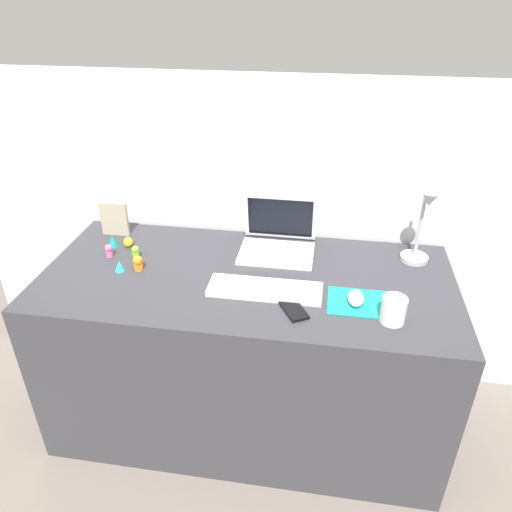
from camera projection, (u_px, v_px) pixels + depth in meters
ground_plane at (248, 412)px, 2.21m from camera, size 6.00×6.00×0.00m
back_wall at (262, 236)px, 2.20m from camera, size 2.77×0.05×1.41m
desk at (247, 350)px, 2.03m from camera, size 1.57×0.71×0.74m
laptop at (278, 237)px, 1.99m from camera, size 0.30×0.25×0.21m
keyboard at (265, 289)px, 1.74m from camera, size 0.41×0.13×0.02m
mousepad at (358, 302)px, 1.69m from camera, size 0.21×0.17×0.00m
mouse at (356, 298)px, 1.68m from camera, size 0.06×0.10×0.03m
cell_phone at (293, 309)px, 1.65m from camera, size 0.12×0.14×0.01m
desk_lamp at (421, 229)px, 1.84m from camera, size 0.11×0.16×0.33m
picture_frame at (114, 219)px, 2.09m from camera, size 0.12×0.02×0.15m
coffee_mug at (394, 310)px, 1.58m from camera, size 0.08×0.08×0.09m
toy_figurine_lime at (136, 252)px, 1.94m from camera, size 0.03×0.03×0.06m
toy_figurine_teal at (113, 241)px, 2.03m from camera, size 0.05×0.05×0.05m
toy_figurine_orange at (138, 263)px, 1.86m from camera, size 0.04×0.04×0.06m
toy_figurine_yellow at (128, 242)px, 2.03m from camera, size 0.04×0.04×0.04m
toy_figurine_cyan at (119, 266)px, 1.86m from camera, size 0.04×0.04×0.04m
toy_figurine_pink at (109, 250)px, 1.95m from camera, size 0.03×0.03×0.05m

